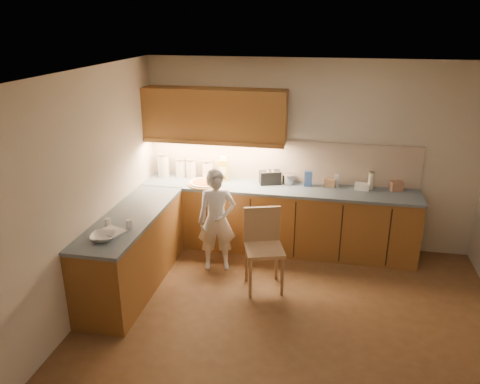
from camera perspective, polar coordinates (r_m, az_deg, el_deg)
The scene contains 24 objects.
room at distance 4.49m, azimuth 7.04°, elevation 2.13°, with size 4.54×4.50×2.62m.
l_counter at distance 6.21m, azimuth -1.03°, elevation -4.43°, with size 3.77×2.62×0.92m.
backsplash at distance 6.55m, azimuth 5.01°, elevation 3.83°, with size 3.75×0.02×0.58m, color #BDAA92.
upper_cabinets at distance 6.39m, azimuth -3.12°, elevation 9.37°, with size 1.95×0.36×0.73m.
pizza_on_board at distance 6.46m, azimuth -4.31°, elevation 1.10°, with size 0.47×0.47×0.19m.
child at distance 5.94m, azimuth -2.83°, elevation -3.48°, with size 0.49×0.32×1.33m, color silver.
wooden_chair at distance 5.59m, azimuth 2.85°, elevation -6.20°, with size 0.55×0.55×0.98m.
mixing_bowl at distance 5.05m, azimuth -16.30°, elevation -5.28°, with size 0.26×0.26×0.06m, color white.
canister_a at distance 6.81m, azimuth -9.32°, elevation 3.27°, with size 0.17×0.17×0.34m.
canister_b at distance 6.78m, azimuth -7.23°, elevation 2.97°, with size 0.15×0.15×0.27m.
canister_c at distance 6.73m, azimuth -6.00°, elevation 2.91°, with size 0.15×0.15×0.28m.
canister_d at distance 6.68m, azimuth -3.94°, elevation 2.80°, with size 0.16×0.16×0.27m.
oil_jug at distance 6.57m, azimuth -2.04°, elevation 2.76°, with size 0.13×0.10×0.35m.
toaster at distance 6.46m, azimuth 3.68°, elevation 1.78°, with size 0.32×0.25×0.19m.
steel_pot at distance 6.49m, azimuth 5.92°, elevation 1.59°, with size 0.18×0.18×0.14m.
blue_box at distance 6.42m, azimuth 8.32°, elevation 1.62°, with size 0.10×0.07×0.21m, color #34569D.
card_box_a at distance 6.48m, azimuth 10.95°, elevation 1.13°, with size 0.14×0.10×0.10m, color #A77E5A.
white_bottle at distance 6.49m, azimuth 11.68°, elevation 1.40°, with size 0.05×0.05×0.16m, color white.
flat_pack at distance 6.46m, azimuth 14.66°, elevation 0.65°, with size 0.19×0.13×0.08m, color white.
tall_jar at distance 6.47m, azimuth 15.68°, elevation 1.37°, with size 0.08×0.08×0.24m.
card_box_b at distance 6.54m, azimuth 18.53°, elevation 0.70°, with size 0.16×0.12×0.12m, color #AB7B5C.
dough_cloth at distance 5.21m, azimuth -15.32°, elevation -4.67°, with size 0.26×0.21×0.02m, color silver.
spice_jar_a at distance 5.37m, azimuth -15.80°, elevation -3.54°, with size 0.06×0.06×0.08m, color silver.
spice_jar_b at distance 5.26m, azimuth -13.38°, elevation -3.78°, with size 0.07×0.07×0.09m, color silver.
Camera 1 is at (0.29, -4.25, 3.08)m, focal length 35.00 mm.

